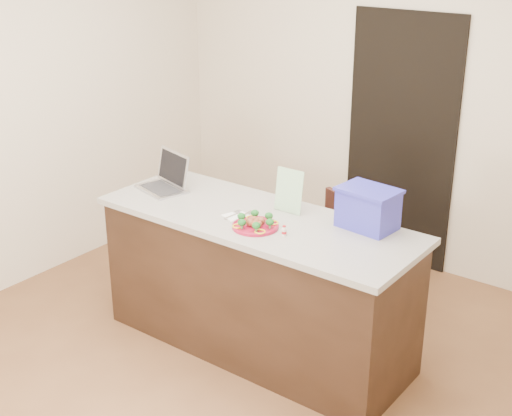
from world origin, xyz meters
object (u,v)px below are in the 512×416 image
Objects in this scene: laptop at (167,179)px; blue_box at (368,208)px; napkin at (237,216)px; yogurt_bottle at (284,231)px; plate at (256,226)px; island at (257,283)px; chair at (334,250)px.

blue_box is (1.41, 0.22, 0.06)m from laptop.
yogurt_bottle is at bearing -8.05° from napkin.
laptop is (-1.08, 0.17, 0.04)m from yogurt_bottle.
laptop is at bearing 168.57° from plate.
blue_box reaches higher than plate.
laptop is at bearing 170.68° from napkin.
laptop is (-0.89, 0.18, 0.05)m from plate.
yogurt_bottle is at bearing -124.18° from blue_box.
plate is 0.91m from laptop.
napkin reaches higher than island.
plate is at bearing 3.92° from laptop.
napkin is at bearing -142.41° from island.
plate is 0.20m from napkin.
yogurt_bottle is at bearing -24.19° from island.
chair is at bearing 143.64° from blue_box.
plate reaches higher than island.
plate is 0.20m from yogurt_bottle.
laptop is 1.43m from blue_box.
blue_box is (0.62, 0.26, 0.58)m from island.
yogurt_bottle is 0.92m from chair.
napkin is at bearing -86.37° from chair.
chair is (-0.45, 0.40, -0.55)m from blue_box.
island is 5.67× the size of blue_box.
blue_box reaches higher than yogurt_bottle.
plate reaches higher than chair.
blue_box is (0.71, 0.33, 0.12)m from napkin.
blue_box reaches higher than napkin.
blue_box is 0.42× the size of chair.
plate is 4.51× the size of yogurt_bottle.
chair is at bearing 70.05° from napkin.
plate is at bearing -177.15° from yogurt_bottle.
island is 0.95m from laptop.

